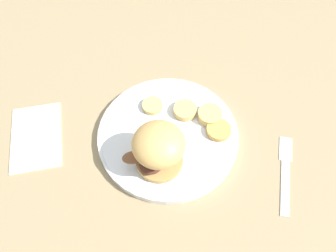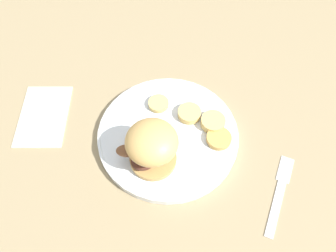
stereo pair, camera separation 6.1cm
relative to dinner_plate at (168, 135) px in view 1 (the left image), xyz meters
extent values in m
plane|color=#937F5B|center=(0.00, 0.00, -0.01)|extent=(4.00, 4.00, 0.00)
cylinder|color=white|center=(0.00, 0.00, 0.00)|extent=(0.27, 0.27, 0.02)
torus|color=white|center=(0.00, 0.00, 0.01)|extent=(0.27, 0.27, 0.01)
cylinder|color=tan|center=(0.06, 0.02, 0.01)|extent=(0.09, 0.09, 0.01)
ellipsoid|color=#4C281E|center=(0.08, 0.02, 0.03)|extent=(0.05, 0.05, 0.02)
ellipsoid|color=#4C281E|center=(0.05, 0.02, 0.03)|extent=(0.06, 0.06, 0.02)
ellipsoid|color=brown|center=(0.06, 0.02, 0.03)|extent=(0.05, 0.04, 0.02)
ellipsoid|color=brown|center=(0.09, -0.01, 0.04)|extent=(0.04, 0.04, 0.02)
ellipsoid|color=brown|center=(0.07, 0.02, 0.03)|extent=(0.04, 0.05, 0.02)
ellipsoid|color=brown|center=(0.04, 0.02, 0.04)|extent=(0.03, 0.04, 0.01)
ellipsoid|color=#4C281E|center=(0.02, 0.00, 0.03)|extent=(0.03, 0.02, 0.02)
ellipsoid|color=tan|center=(0.06, 0.02, 0.08)|extent=(0.09, 0.09, 0.05)
cylinder|color=#DBB766|center=(-0.08, 0.05, 0.02)|extent=(0.05, 0.05, 0.02)
cylinder|color=#DBB766|center=(-0.03, -0.06, 0.01)|extent=(0.04, 0.04, 0.01)
cylinder|color=tan|center=(-0.06, 0.08, 0.01)|extent=(0.05, 0.05, 0.01)
cylinder|color=#DBB766|center=(-0.06, 0.00, 0.01)|extent=(0.05, 0.05, 0.01)
cube|color=silver|center=(-0.04, 0.23, -0.01)|extent=(0.10, 0.06, 0.00)
cube|color=silver|center=(-0.11, 0.20, -0.01)|extent=(0.06, 0.04, 0.00)
cube|color=beige|center=(0.15, -0.21, -0.01)|extent=(0.17, 0.17, 0.01)
camera|label=1|loc=(0.26, 0.18, 0.55)|focal=35.00mm
camera|label=2|loc=(0.22, 0.23, 0.55)|focal=35.00mm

